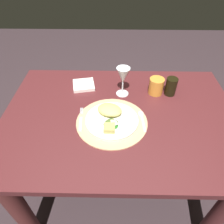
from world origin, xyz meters
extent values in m
plane|color=#312427|center=(0.00, 0.00, 0.00)|extent=(6.00, 6.00, 0.00)
cube|color=#4E1E20|center=(0.00, 0.00, 0.70)|extent=(1.18, 0.82, 0.03)
cylinder|color=#522322|center=(-0.50, -0.33, 0.34)|extent=(0.09, 0.09, 0.68)
cylinder|color=#4E2223|center=(0.50, -0.33, 0.34)|extent=(0.09, 0.09, 0.68)
cylinder|color=#4C1F1F|center=(-0.50, 0.33, 0.34)|extent=(0.09, 0.09, 0.68)
cylinder|color=#531E1D|center=(0.50, 0.33, 0.34)|extent=(0.09, 0.09, 0.68)
cylinder|color=tan|center=(-0.04, -0.05, 0.72)|extent=(0.34, 0.34, 0.01)
cylinder|color=silver|center=(-0.04, -0.05, 0.73)|extent=(0.25, 0.25, 0.01)
ellipsoid|color=#D6C565|center=(-0.05, -0.01, 0.75)|extent=(0.14, 0.12, 0.04)
ellipsoid|color=#396D36|center=(-0.06, -0.10, 0.74)|extent=(0.04, 0.04, 0.02)
ellipsoid|color=#4E652A|center=(-0.06, -0.09, 0.74)|extent=(0.06, 0.06, 0.02)
ellipsoid|color=#2A7924|center=(-0.03, -0.10, 0.74)|extent=(0.04, 0.05, 0.01)
ellipsoid|color=#4E6431|center=(-0.04, -0.08, 0.74)|extent=(0.05, 0.04, 0.02)
cube|color=beige|center=(-0.03, -0.10, 0.75)|extent=(0.03, 0.03, 0.01)
cube|color=beige|center=(-0.04, -0.09, 0.76)|extent=(0.03, 0.02, 0.00)
cube|color=tan|center=(-0.05, -0.12, 0.74)|extent=(0.05, 0.05, 0.02)
cube|color=silver|center=(-0.19, -0.08, 0.72)|extent=(0.02, 0.09, 0.00)
cube|color=silver|center=(-0.20, 0.01, 0.72)|extent=(0.01, 0.05, 0.00)
cube|color=silver|center=(-0.20, 0.01, 0.72)|extent=(0.01, 0.05, 0.00)
cube|color=silver|center=(-0.19, 0.01, 0.72)|extent=(0.01, 0.05, 0.00)
cube|color=silver|center=(-0.19, 0.01, 0.72)|extent=(0.01, 0.05, 0.00)
cube|color=silver|center=(0.11, -0.07, 0.72)|extent=(0.02, 0.10, 0.00)
ellipsoid|color=silver|center=(0.10, 0.00, 0.72)|extent=(0.02, 0.04, 0.01)
cube|color=white|center=(-0.21, 0.23, 0.72)|extent=(0.14, 0.14, 0.02)
cylinder|color=silver|center=(0.01, 0.17, 0.71)|extent=(0.07, 0.07, 0.00)
cylinder|color=silver|center=(0.01, 0.17, 0.75)|extent=(0.01, 0.01, 0.07)
cone|color=silver|center=(0.01, 0.17, 0.83)|extent=(0.07, 0.07, 0.09)
cylinder|color=orange|center=(0.19, 0.18, 0.76)|extent=(0.08, 0.08, 0.09)
cylinder|color=black|center=(0.27, 0.17, 0.76)|extent=(0.06, 0.06, 0.10)
camera|label=1|loc=(-0.03, -0.75, 1.41)|focal=32.93mm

